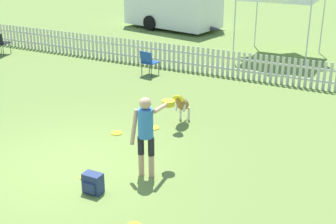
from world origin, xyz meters
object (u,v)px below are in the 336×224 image
(handler_person, at_px, (148,127))
(frisbee_midfield, at_px, (86,177))
(folding_chair_center, at_px, (148,61))
(equipment_trailer, at_px, (173,4))
(frisbee_near_handler, at_px, (117,133))
(leaping_dog, at_px, (182,104))
(frisbee_near_dog, at_px, (154,128))
(backpack_on_grass, at_px, (93,183))

(handler_person, height_order, frisbee_midfield, handler_person)
(folding_chair_center, height_order, equipment_trailer, equipment_trailer)
(frisbee_near_handler, distance_m, frisbee_midfield, 2.06)
(handler_person, height_order, equipment_trailer, equipment_trailer)
(handler_person, distance_m, leaping_dog, 2.61)
(folding_chair_center, bearing_deg, equipment_trailer, -59.84)
(frisbee_near_dog, distance_m, frisbee_midfield, 2.62)
(handler_person, relative_size, folding_chair_center, 1.95)
(handler_person, relative_size, leaping_dog, 1.54)
(frisbee_midfield, relative_size, folding_chair_center, 0.32)
(backpack_on_grass, distance_m, folding_chair_center, 7.19)
(folding_chair_center, distance_m, equipment_trailer, 7.75)
(leaping_dog, distance_m, equipment_trailer, 11.71)
(equipment_trailer, bearing_deg, folding_chair_center, -57.69)
(leaping_dog, relative_size, frisbee_midfield, 3.99)
(backpack_on_grass, bearing_deg, frisbee_midfield, 138.63)
(frisbee_near_handler, bearing_deg, frisbee_midfield, -72.72)
(frisbee_near_dog, height_order, backpack_on_grass, backpack_on_grass)
(frisbee_near_dog, height_order, frisbee_midfield, same)
(leaping_dog, height_order, frisbee_near_dog, leaping_dog)
(leaping_dog, relative_size, frisbee_near_dog, 3.99)
(leaping_dog, distance_m, frisbee_near_handler, 1.67)
(handler_person, bearing_deg, frisbee_midfield, -157.52)
(frisbee_near_handler, bearing_deg, handler_person, -40.02)
(handler_person, distance_m, folding_chair_center, 6.51)
(frisbee_near_dog, relative_size, equipment_trailer, 0.05)
(frisbee_midfield, bearing_deg, folding_chair_center, 109.52)
(frisbee_near_dog, distance_m, backpack_on_grass, 3.03)
(frisbee_near_handler, bearing_deg, backpack_on_grass, -66.04)
(leaping_dog, height_order, equipment_trailer, equipment_trailer)
(handler_person, relative_size, frisbee_midfield, 6.14)
(handler_person, xyz_separation_m, leaping_dog, (-0.51, 2.51, -0.47))
(backpack_on_grass, distance_m, equipment_trailer, 14.94)
(leaping_dog, bearing_deg, frisbee_midfield, 70.67)
(leaping_dog, xyz_separation_m, frisbee_midfield, (-0.46, -3.15, -0.50))
(frisbee_midfield, bearing_deg, frisbee_near_dog, 90.14)
(frisbee_near_dog, relative_size, folding_chair_center, 0.32)
(handler_person, xyz_separation_m, backpack_on_grass, (-0.54, -1.02, -0.80))
(frisbee_near_dog, bearing_deg, leaping_dog, 49.37)
(handler_person, xyz_separation_m, frisbee_midfield, (-0.97, -0.64, -0.97))
(equipment_trailer, bearing_deg, handler_person, -53.86)
(frisbee_near_handler, bearing_deg, equipment_trailer, 110.89)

